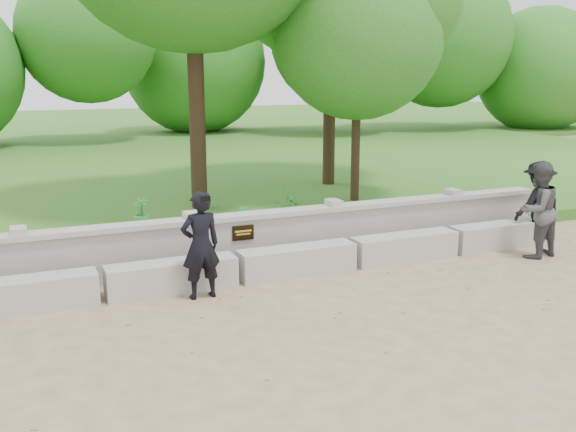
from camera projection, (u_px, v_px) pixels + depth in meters
name	position (u px, v px, depth m)	size (l,w,h in m)	color
ground	(286.00, 327.00, 8.07)	(80.00, 80.00, 0.00)	tan
lawn	(115.00, 168.00, 20.58)	(40.00, 22.00, 0.25)	#295B1B
concrete_bench	(237.00, 268.00, 9.73)	(11.90, 0.45, 0.45)	#AFADA6
parapet_wall	(223.00, 242.00, 10.30)	(12.50, 0.35, 0.90)	#A5A29C
man_main	(201.00, 245.00, 8.96)	(0.58, 0.52, 1.54)	black
visitor_left	(538.00, 210.00, 10.95)	(0.90, 0.76, 1.66)	#434348
visitor_mid	(538.00, 203.00, 11.76)	(1.04, 0.64, 1.56)	black
tree_near_right	(358.00, 21.00, 13.88)	(3.73, 3.73, 5.83)	#382619
shrub_b	(244.00, 225.00, 11.15)	(0.32, 0.26, 0.58)	#2C8131
shrub_c	(289.00, 207.00, 12.32)	(0.61, 0.53, 0.68)	#2C8131
shrub_d	(141.00, 212.00, 12.20)	(0.31, 0.28, 0.55)	#2C8131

